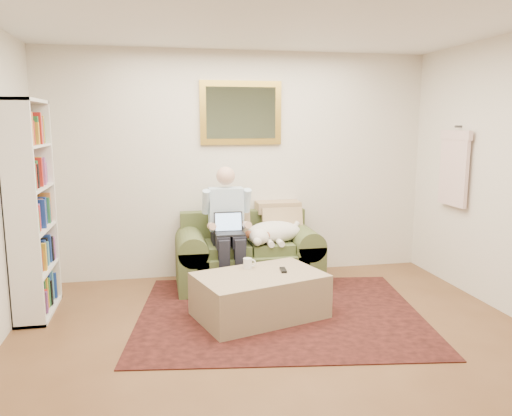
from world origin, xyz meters
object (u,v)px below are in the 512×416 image
object	(u,v)px
sleeping_dog	(274,232)
coffee_mug	(248,263)
ottoman	(260,295)
seated_man	(228,230)
laptop	(229,228)
bookshelf	(31,209)
sofa	(248,260)

from	to	relation	value
sleeping_dog	coffee_mug	bearing A→B (deg)	-121.25
sleeping_dog	ottoman	bearing A→B (deg)	-111.14
seated_man	laptop	distance (m)	0.07
bookshelf	coffee_mug	bearing A→B (deg)	-9.03
sofa	bookshelf	size ratio (longest dim) A/B	0.79
sleeping_dog	laptop	bearing A→B (deg)	-166.36
sofa	seated_man	xyz separation A→B (m)	(-0.24, -0.14, 0.39)
seated_man	ottoman	bearing A→B (deg)	-78.51
sofa	sleeping_dog	xyz separation A→B (m)	(0.28, -0.08, 0.33)
seated_man	bookshelf	world-z (taller)	bookshelf
bookshelf	sofa	bearing A→B (deg)	12.47
seated_man	bookshelf	distance (m)	1.93
laptop	sleeping_dog	size ratio (longest dim) A/B	0.47
ottoman	bookshelf	world-z (taller)	bookshelf
laptop	sleeping_dog	world-z (taller)	laptop
sofa	laptop	world-z (taller)	laptop
coffee_mug	bookshelf	bearing A→B (deg)	170.97
bookshelf	ottoman	bearing A→B (deg)	-14.08
seated_man	bookshelf	size ratio (longest dim) A/B	0.66
bookshelf	sleeping_dog	bearing A→B (deg)	9.19
ottoman	seated_man	bearing A→B (deg)	101.49
coffee_mug	sofa	bearing A→B (deg)	79.62
sofa	bookshelf	distance (m)	2.28
laptop	coffee_mug	world-z (taller)	laptop
coffee_mug	ottoman	bearing A→B (deg)	-68.98
sofa	bookshelf	bearing A→B (deg)	-167.53
sofa	coffee_mug	xyz separation A→B (m)	(-0.14, -0.78, 0.19)
laptop	bookshelf	xyz separation A→B (m)	(-1.88, -0.26, 0.31)
sofa	laptop	bearing A→B (deg)	-138.98
seated_man	ottoman	size ratio (longest dim) A/B	1.17
bookshelf	seated_man	bearing A→B (deg)	9.76
seated_man	sleeping_dog	size ratio (longest dim) A/B	2.04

